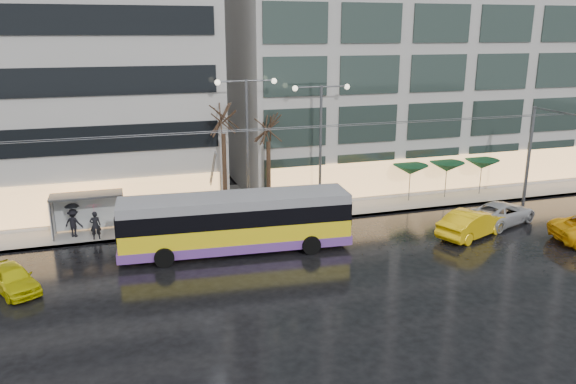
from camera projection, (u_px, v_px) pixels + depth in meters
name	position (u px, v px, depth m)	size (l,w,h in m)	color
ground	(261.00, 292.00, 26.85)	(140.00, 140.00, 0.00)	black
sidewalk	(239.00, 204.00, 40.25)	(80.00, 10.00, 0.15)	gray
kerb	(255.00, 226.00, 35.71)	(80.00, 0.10, 0.15)	slate
building_right	(424.00, 23.00, 46.21)	(32.00, 14.00, 25.00)	#B0ACA8
trolleybus	(236.00, 224.00, 31.40)	(12.97, 5.41, 5.94)	yellow
catenary	(242.00, 167.00, 33.25)	(42.24, 5.12, 7.00)	#595B60
bus_shelter	(81.00, 205.00, 33.73)	(4.20, 1.60, 2.51)	#595B60
street_lamp_near	(247.00, 130.00, 35.68)	(3.96, 0.36, 9.03)	#595B60
street_lamp_far	(321.00, 130.00, 37.18)	(3.96, 0.36, 8.53)	#595B60
tree_a	(223.00, 113.00, 35.13)	(3.20, 3.20, 8.40)	black
tree_b	(268.00, 121.00, 36.36)	(3.20, 3.20, 7.70)	black
parasol_a	(410.00, 170.00, 40.26)	(2.50, 2.50, 2.65)	#595B60
parasol_b	(447.00, 167.00, 41.11)	(2.50, 2.50, 2.65)	#595B60
parasol_c	(482.00, 164.00, 41.97)	(2.50, 2.50, 2.65)	#595B60
taxi_a	(12.00, 278.00, 26.80)	(1.56, 3.89, 1.32)	#D2CC0B
taxi_b	(472.00, 223.00, 33.93)	(1.75, 5.02, 1.65)	yellow
sedan_silver	(501.00, 213.00, 36.26)	(2.38, 5.16, 1.43)	#BABABF
pedestrian_a	(95.00, 216.00, 32.87)	(0.98, 1.00, 2.19)	black
pedestrian_b	(141.00, 220.00, 34.07)	(0.90, 0.76, 1.64)	black
pedestrian_c	(73.00, 219.00, 33.39)	(1.28, 1.10, 2.11)	black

